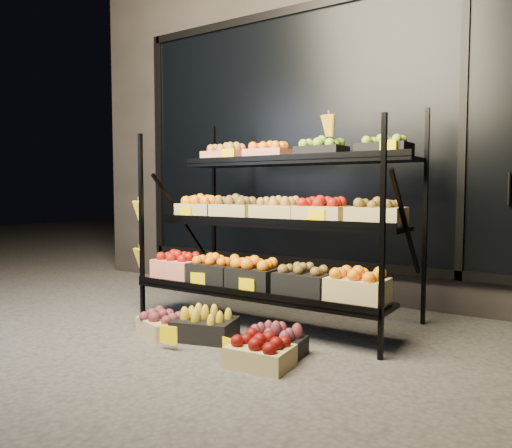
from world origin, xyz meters
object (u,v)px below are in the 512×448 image
Objects in this scene: display_rack at (273,222)px; floor_crate_midleft at (205,325)px; floor_crate_left at (162,323)px; floor_crate_midright at (260,352)px.

display_rack reaches higher than floor_crate_midleft.
floor_crate_midright reaches higher than floor_crate_left.
floor_crate_midright is at bearing 12.20° from floor_crate_left.
display_rack is 4.54× the size of floor_crate_midleft.
floor_crate_left is at bearing -120.21° from display_rack.
floor_crate_midleft is at bearing -101.58° from display_rack.
floor_crate_midright is (0.62, -0.24, -0.01)m from floor_crate_midleft.
display_rack reaches higher than floor_crate_midright.
floor_crate_left is 1.08× the size of floor_crate_midright.
floor_crate_midright is (0.48, -0.92, -0.70)m from display_rack.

